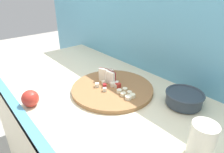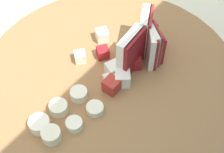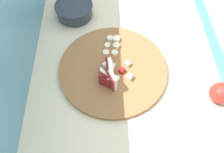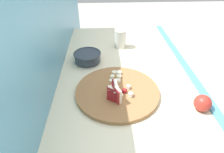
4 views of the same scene
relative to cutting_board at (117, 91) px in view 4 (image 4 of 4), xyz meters
name	(u,v)px [view 4 (image 4 of 4)]	position (x,y,z in m)	size (l,w,h in m)	color
tiled_countertop	(126,143)	(0.04, -0.06, -0.46)	(1.55, 0.71, 0.91)	beige
tile_backsplash	(58,115)	(0.04, 0.31, -0.18)	(2.40, 0.04, 1.46)	#5BA3C1
cutting_board	(117,91)	(0.00, 0.00, 0.00)	(0.39, 0.39, 0.02)	olive
apple_wedge_fan	(114,93)	(-0.06, 0.02, 0.04)	(0.10, 0.06, 0.07)	maroon
apple_dice_pile	(118,90)	(-0.01, 0.00, 0.02)	(0.09, 0.11, 0.02)	white
banana_slice_rows	(116,76)	(0.10, 0.00, 0.02)	(0.09, 0.07, 0.02)	#F4EAC6
ceramic_bowl	(87,57)	(0.29, 0.15, 0.02)	(0.16, 0.16, 0.06)	#2D3842
small_jar	(120,39)	(0.47, -0.05, 0.05)	(0.08, 0.08, 0.12)	beige
whole_apple	(203,103)	(-0.12, -0.34, 0.03)	(0.07, 0.07, 0.07)	#B22D23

